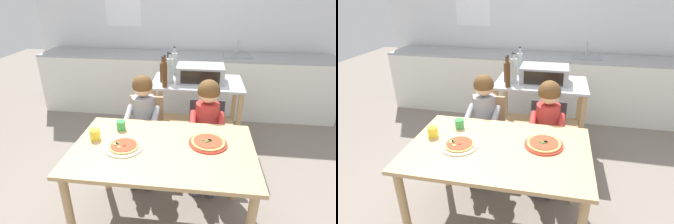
% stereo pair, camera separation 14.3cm
% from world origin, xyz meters
% --- Properties ---
extents(ground_plane, '(10.64, 10.64, 0.00)m').
position_xyz_m(ground_plane, '(0.00, 1.06, 0.00)').
color(ground_plane, slate).
extents(back_wall_tiled, '(4.86, 0.13, 2.70)m').
position_xyz_m(back_wall_tiled, '(-0.00, 2.72, 1.35)').
color(back_wall_tiled, silver).
rests_on(back_wall_tiled, ground).
extents(kitchen_counter, '(4.38, 0.60, 1.11)m').
position_xyz_m(kitchen_counter, '(0.00, 2.31, 0.45)').
color(kitchen_counter, silver).
rests_on(kitchen_counter, ground).
extents(kitchen_island_cart, '(1.00, 0.60, 0.86)m').
position_xyz_m(kitchen_island_cart, '(0.21, 1.24, 0.57)').
color(kitchen_island_cart, '#B7BABF').
rests_on(kitchen_island_cart, ground).
extents(toaster_oven, '(0.52, 0.34, 0.18)m').
position_xyz_m(toaster_oven, '(0.24, 1.24, 0.95)').
color(toaster_oven, '#999BA0').
rests_on(toaster_oven, kitchen_island_cart).
extents(bottle_squat_spirits, '(0.05, 0.05, 0.30)m').
position_xyz_m(bottle_squat_spirits, '(-0.12, 1.31, 0.98)').
color(bottle_squat_spirits, black).
rests_on(bottle_squat_spirits, kitchen_island_cart).
extents(bottle_tall_green_wine, '(0.07, 0.07, 0.33)m').
position_xyz_m(bottle_tall_green_wine, '(-0.08, 1.13, 1.00)').
color(bottle_tall_green_wine, '#ADB7B2').
rests_on(bottle_tall_green_wine, kitchen_island_cart).
extents(bottle_slim_sauce, '(0.05, 0.05, 0.34)m').
position_xyz_m(bottle_slim_sauce, '(-0.12, 1.00, 1.00)').
color(bottle_slim_sauce, '#4C2D14').
rests_on(bottle_slim_sauce, kitchen_island_cart).
extents(bottle_brown_beer, '(0.06, 0.06, 0.28)m').
position_xyz_m(bottle_brown_beer, '(-0.17, 1.17, 0.97)').
color(bottle_brown_beer, '#4C2D14').
rests_on(bottle_brown_beer, kitchen_island_cart).
extents(bottle_clear_vinegar, '(0.07, 0.07, 0.33)m').
position_xyz_m(bottle_clear_vinegar, '(-0.07, 1.48, 0.99)').
color(bottle_clear_vinegar, '#ADB7B2').
rests_on(bottle_clear_vinegar, kitchen_island_cart).
extents(dining_table, '(1.34, 0.85, 0.75)m').
position_xyz_m(dining_table, '(0.00, 0.00, 0.65)').
color(dining_table, tan).
rests_on(dining_table, ground).
extents(dining_chair_left, '(0.36, 0.36, 0.81)m').
position_xyz_m(dining_chair_left, '(-0.28, 0.72, 0.48)').
color(dining_chair_left, tan).
rests_on(dining_chair_left, ground).
extents(dining_chair_right, '(0.36, 0.36, 0.81)m').
position_xyz_m(dining_chair_right, '(0.33, 0.70, 0.48)').
color(dining_chair_right, '#333338').
rests_on(dining_chair_right, ground).
extents(child_in_grey_shirt, '(0.32, 0.42, 1.07)m').
position_xyz_m(child_in_grey_shirt, '(-0.28, 0.60, 0.69)').
color(child_in_grey_shirt, '#424C6B').
rests_on(child_in_grey_shirt, ground).
extents(child_in_red_shirt, '(0.32, 0.42, 1.06)m').
position_xyz_m(child_in_red_shirt, '(0.33, 0.58, 0.69)').
color(child_in_red_shirt, '#424C6B').
rests_on(child_in_red_shirt, ground).
extents(pizza_plate_white, '(0.28, 0.28, 0.03)m').
position_xyz_m(pizza_plate_white, '(-0.28, -0.04, 0.76)').
color(pizza_plate_white, white).
rests_on(pizza_plate_white, dining_table).
extents(pizza_plate_red_rimmed, '(0.29, 0.29, 0.03)m').
position_xyz_m(pizza_plate_red_rimmed, '(0.33, 0.09, 0.76)').
color(pizza_plate_red_rimmed, red).
rests_on(pizza_plate_red_rimmed, dining_table).
extents(drinking_cup_green, '(0.07, 0.07, 0.08)m').
position_xyz_m(drinking_cup_green, '(-0.38, 0.23, 0.79)').
color(drinking_cup_green, green).
rests_on(drinking_cup_green, dining_table).
extents(drinking_cup_yellow, '(0.08, 0.08, 0.08)m').
position_xyz_m(drinking_cup_yellow, '(-0.54, 0.06, 0.79)').
color(drinking_cup_yellow, yellow).
rests_on(drinking_cup_yellow, dining_table).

